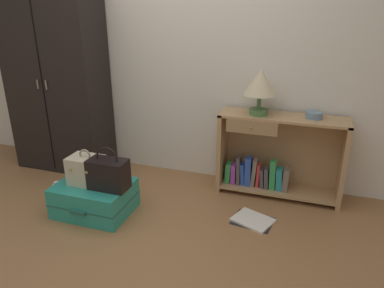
# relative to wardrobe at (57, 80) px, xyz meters

# --- Properties ---
(ground_plane) EXTENTS (9.00, 9.00, 0.00)m
(ground_plane) POSITION_rel_wardrobe_xyz_m (1.32, -1.20, -0.95)
(ground_plane) COLOR olive
(back_wall) EXTENTS (6.40, 0.10, 2.60)m
(back_wall) POSITION_rel_wardrobe_xyz_m (1.32, 0.30, 0.35)
(back_wall) COLOR silver
(back_wall) RESTS_ON ground_plane
(wardrobe) EXTENTS (0.99, 0.47, 1.91)m
(wardrobe) POSITION_rel_wardrobe_xyz_m (0.00, 0.00, 0.00)
(wardrobe) COLOR black
(wardrobe) RESTS_ON ground_plane
(bookshelf) EXTENTS (1.12, 0.34, 0.77)m
(bookshelf) POSITION_rel_wardrobe_xyz_m (2.25, 0.07, -0.59)
(bookshelf) COLOR tan
(bookshelf) RESTS_ON ground_plane
(table_lamp) EXTENTS (0.29, 0.29, 0.40)m
(table_lamp) POSITION_rel_wardrobe_xyz_m (2.08, 0.04, 0.09)
(table_lamp) COLOR #4C7542
(table_lamp) RESTS_ON bookshelf
(bowl) EXTENTS (0.14, 0.14, 0.06)m
(bowl) POSITION_rel_wardrobe_xyz_m (2.55, 0.08, -0.16)
(bowl) COLOR slate
(bowl) RESTS_ON bookshelf
(suitcase_large) EXTENTS (0.63, 0.50, 0.27)m
(suitcase_large) POSITION_rel_wardrobe_xyz_m (0.84, -0.77, -0.82)
(suitcase_large) COLOR teal
(suitcase_large) RESTS_ON ground_plane
(train_case) EXTENTS (0.28, 0.22, 0.31)m
(train_case) POSITION_rel_wardrobe_xyz_m (0.79, -0.76, -0.56)
(train_case) COLOR beige
(train_case) RESTS_ON suitcase_large
(handbag) EXTENTS (0.32, 0.18, 0.37)m
(handbag) POSITION_rel_wardrobe_xyz_m (1.01, -0.78, -0.56)
(handbag) COLOR black
(handbag) RESTS_ON suitcase_large
(bottle) EXTENTS (0.08, 0.08, 0.17)m
(bottle) POSITION_rel_wardrobe_xyz_m (0.38, -0.67, -0.88)
(bottle) COLOR white
(bottle) RESTS_ON ground_plane
(open_book_on_floor) EXTENTS (0.38, 0.34, 0.02)m
(open_book_on_floor) POSITION_rel_wardrobe_xyz_m (2.16, -0.49, -0.94)
(open_book_on_floor) COLOR white
(open_book_on_floor) RESTS_ON ground_plane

